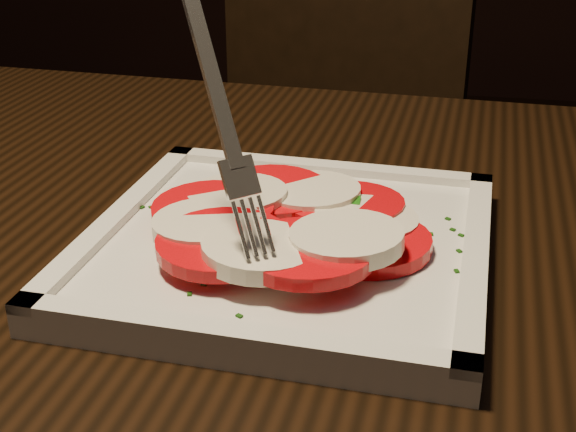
% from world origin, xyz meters
% --- Properties ---
extents(table, '(1.24, 0.86, 0.75)m').
position_xyz_m(table, '(-0.14, 0.04, 0.65)').
color(table, black).
rests_on(table, ground).
extents(chair, '(0.49, 0.49, 0.93)m').
position_xyz_m(chair, '(-0.17, 0.86, 0.53)').
color(chair, black).
rests_on(chair, ground).
extents(plate, '(0.26, 0.26, 0.01)m').
position_xyz_m(plate, '(-0.08, 0.06, 0.76)').
color(plate, silver).
rests_on(plate, table).
extents(caprese_salad, '(0.22, 0.18, 0.03)m').
position_xyz_m(caprese_salad, '(-0.08, 0.06, 0.78)').
color(caprese_salad, red).
rests_on(caprese_salad, plate).
extents(fork, '(0.09, 0.10, 0.15)m').
position_xyz_m(fork, '(-0.12, 0.04, 0.87)').
color(fork, white).
rests_on(fork, caprese_salad).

